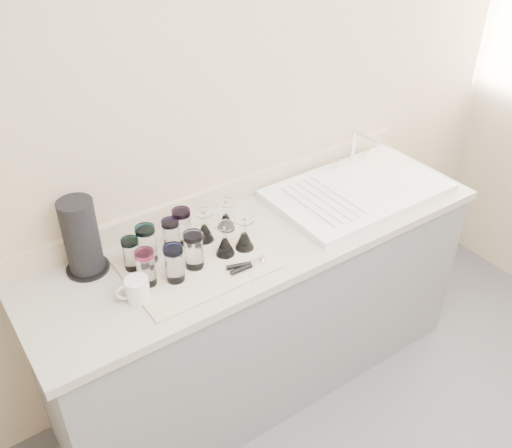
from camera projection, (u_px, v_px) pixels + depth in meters
counter_unit at (261, 310)px, 2.69m from camera, size 2.06×0.62×0.90m
sink_unit at (358, 190)px, 2.68m from camera, size 0.82×0.50×0.22m
dish_towel at (196, 264)px, 2.25m from camera, size 0.55×0.42×0.01m
tumbler_teal at (131, 254)px, 2.19m from camera, size 0.07×0.07×0.13m
tumbler_cyan at (147, 244)px, 2.22m from camera, size 0.08×0.08×0.16m
tumbler_purple at (171, 235)px, 2.28m from camera, size 0.07×0.07×0.14m
tumbler_magenta at (146, 267)px, 2.11m from camera, size 0.07×0.07×0.15m
tumbler_blue at (174, 263)px, 2.13m from camera, size 0.08×0.08×0.15m
tumbler_lavender at (194, 250)px, 2.19m from camera, size 0.08×0.08×0.15m
tumbler_extra at (182, 226)px, 2.32m from camera, size 0.08×0.08×0.15m
goblet_back_left at (205, 230)px, 2.35m from camera, size 0.08×0.08×0.14m
goblet_back_right at (226, 219)px, 2.42m from camera, size 0.08×0.08×0.14m
goblet_front_left at (225, 244)px, 2.27m from camera, size 0.08×0.08×0.14m
goblet_front_right at (244, 238)px, 2.31m from camera, size 0.08×0.08×0.14m
can_opener at (247, 265)px, 2.22m from camera, size 0.15×0.07×0.02m
white_mug at (137, 290)px, 2.07m from camera, size 0.13×0.11×0.09m
paper_towel_roll at (82, 238)px, 2.14m from camera, size 0.17×0.17×0.31m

